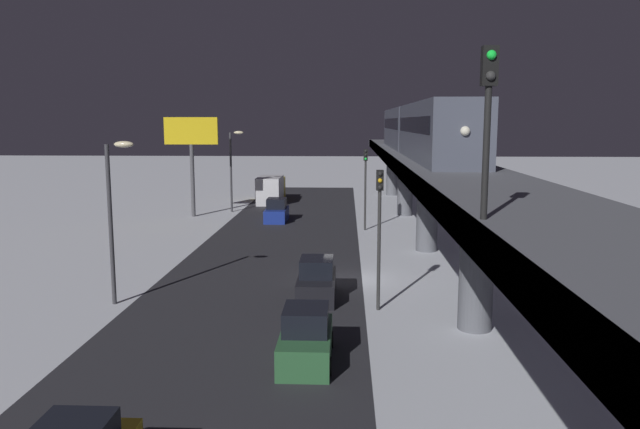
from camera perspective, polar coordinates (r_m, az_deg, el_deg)
The scene contains 14 objects.
ground_plane at distance 33.79m, azimuth 2.53°, elevation -6.02°, with size 240.00×240.00×0.00m, color silver.
avenue_asphalt at distance 34.10m, azimuth -5.42°, elevation -5.91°, with size 11.00×94.14×0.01m, color #28282D.
elevated_railway at distance 33.26m, azimuth 11.57°, elevation 3.03°, with size 5.00×94.14×6.23m.
subway_train at distance 46.99m, azimuth 9.10°, elevation 7.87°, with size 2.94×36.87×3.40m.
rail_signal at distance 14.91m, azimuth 15.30°, elevation 9.96°, with size 0.36×0.41×4.00m.
sedan_green at distance 22.55m, azimuth -1.31°, elevation -11.48°, with size 1.91×4.14×1.97m.
sedan_blue at distance 53.32m, azimuth -4.03°, elevation 0.25°, with size 1.80×4.04×1.97m.
sedan_black at distance 30.17m, azimuth -0.30°, elevation -6.24°, with size 1.80×4.21×1.97m.
box_truck at distance 65.78m, azimuth -4.55°, elevation 2.31°, with size 2.40×7.40×2.80m.
traffic_light_near at distance 27.66m, azimuth 5.51°, elevation -0.44°, with size 0.32×0.44×6.40m.
traffic_light_mid at distance 48.43m, azimuth 4.23°, elevation 3.45°, with size 0.32×0.44×6.40m.
commercial_billboard at distance 56.45m, azimuth -11.81°, elevation 6.70°, with size 4.80×0.36×8.90m.
street_lamp_near at distance 29.92m, azimuth -18.49°, elevation 1.03°, with size 1.35×0.44×7.65m.
street_lamp_far at distance 58.80m, azimuth -8.04°, elevation 4.90°, with size 1.35×0.44×7.65m.
Camera 1 is at (0.07, 32.70, 8.53)m, focal length 34.59 mm.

